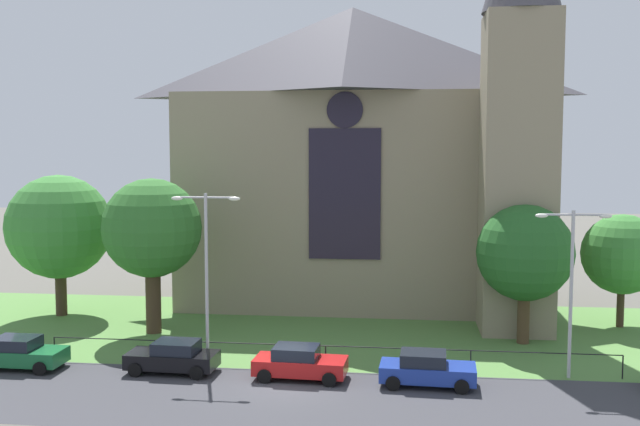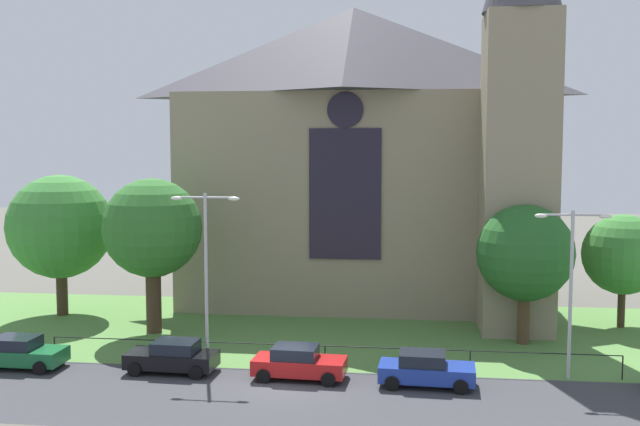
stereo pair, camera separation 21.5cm
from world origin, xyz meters
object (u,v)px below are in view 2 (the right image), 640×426
Objects in this scene: tree_right_far at (623,255)px; parked_car_red at (299,363)px; parked_car_green at (19,353)px; parked_car_blue at (426,369)px; streetlamp_far at (571,271)px; streetlamp_near at (206,257)px; parked_car_black at (173,357)px; tree_left_near at (152,229)px; church_building at (364,151)px; tree_left_far at (60,227)px; tree_right_near at (525,253)px.

parked_car_red is (-17.34, -11.90, -3.57)m from tree_right_far.
parked_car_green is at bearing -177.14° from parked_car_red.
parked_car_green and parked_car_blue have the same top height.
streetlamp_near is at bearing -180.00° from streetlamp_far.
parked_car_black is at bearing -175.73° from streetlamp_far.
streetlamp_near reaches higher than tree_right_far.
tree_left_near reaches higher than parked_car_blue.
parked_car_black is (-18.26, -1.36, -4.21)m from streetlamp_far.
tree_left_far is (-18.55, -6.72, -4.68)m from church_building.
parked_car_red is at bearing -145.55° from tree_right_far.
tree_left_near is 1.00× the size of tree_left_far.
tree_right_near is 1.76× the size of parked_car_blue.
tree_left_far is 1.15× the size of streetlamp_far.
streetlamp_far is (10.46, -16.03, -5.32)m from church_building.
parked_car_green is at bearing -176.47° from streetlamp_far.
tree_right_far is 0.86× the size of streetlamp_far.
streetlamp_near is at bearing 11.00° from parked_car_green.
parked_car_green is (-30.87, -11.90, -3.57)m from tree_right_far.
tree_left_far is 2.07× the size of parked_car_blue.
tree_right_far is at bearing 25.04° from streetlamp_near.
parked_car_green is at bearing -163.06° from tree_right_near.
church_building is 2.94× the size of tree_left_far.
parked_car_black is at bearing -153.44° from tree_right_far.
tree_left_far is at bearing 149.82° from parked_car_red.
streetlamp_near is 1.95× the size of parked_car_red.
tree_left_far reaches higher than parked_car_blue.
tree_left_far reaches higher than streetlamp_near.
parked_car_blue is (-5.36, -7.81, -4.17)m from tree_right_near.
church_building is 14.76m from tree_right_near.
parked_car_black is at bearing -114.16° from church_building.
church_building is 6.16× the size of parked_car_green.
tree_left_far reaches higher than tree_left_near.
streetlamp_near is at bearing -131.24° from parked_car_black.
tree_right_near is 28.07m from tree_left_far.
parked_car_red is at bearing -145.96° from tree_right_near.
streetlamp_far is at bearing 0.00° from streetlamp_near.
tree_left_far reaches higher than parked_car_black.
tree_left_near is at bearing 61.91° from parked_car_green.
streetlamp_near is at bearing -159.52° from tree_right_near.
parked_car_red is at bearing 179.80° from parked_car_black.
parked_car_blue is at bearing -0.26° from parked_car_red.
tree_left_near is 1.14× the size of streetlamp_far.
tree_left_far is 2.08× the size of parked_car_black.
tree_right_near is at bearing -144.83° from tree_right_far.
parked_car_black is at bearing -179.27° from parked_car_red.
tree_left_near is (-11.27, -10.27, -4.32)m from church_building.
streetlamp_near is 10.03m from parked_car_green.
streetlamp_far is at bearing -56.87° from church_building.
parked_car_red is 1.00× the size of parked_car_blue.
parked_car_red is (6.01, -0.22, 0.00)m from parked_car_black.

